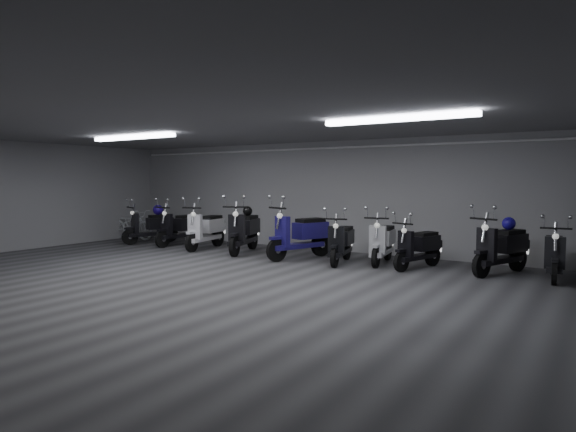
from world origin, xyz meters
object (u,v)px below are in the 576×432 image
Objects in this scene: bicycle at (131,221)px; helmet_0 at (247,211)px; scooter_2 at (205,223)px; scooter_8 at (501,239)px; helmet_1 at (509,224)px; scooter_1 at (179,221)px; scooter_7 at (418,240)px; scooter_3 at (244,224)px; scooter_9 at (554,246)px; helmet_2 at (158,210)px; scooter_4 at (300,227)px; scooter_6 at (382,234)px; scooter_0 at (150,221)px; scooter_5 at (341,235)px.

helmet_0 reaches higher than bicycle.
scooter_8 is (7.16, 0.43, -0.01)m from scooter_2.
helmet_1 is at bearing -4.13° from scooter_2.
scooter_2 is 7.29m from helmet_1.
scooter_1 is at bearing 162.98° from scooter_2.
scooter_7 reaches higher than helmet_1.
scooter_3 is 6.82m from scooter_9.
bicycle is at bearing 173.82° from helmet_2.
scooter_4 reaches higher than scooter_9.
scooter_7 is 5.44× the size of helmet_2.
scooter_1 is at bearing -176.77° from helmet_0.
helmet_1 is (2.47, 0.32, 0.33)m from scooter_6.
scooter_0 is 6.93× the size of helmet_1.
scooter_0 is 9.41m from helmet_1.
scooter_4 is at bearing -19.84° from scooter_3.
bicycle is at bearing -164.45° from scooter_7.
scooter_3 reaches higher than scooter_9.
scooter_8 is at bearing -93.00° from bicycle.
helmet_0 is (-5.98, -0.15, 0.35)m from scooter_8.
scooter_6 is 6.83m from helmet_2.
scooter_3 is 4.37m from scooter_7.
helmet_0 is (-0.08, 0.26, 0.30)m from scooter_3.
scooter_5 is 3.34m from helmet_1.
scooter_9 is (4.05, 0.52, -0.02)m from scooter_5.
helmet_1 is (0.09, 0.24, 0.29)m from scooter_8.
scooter_6 is (5.89, 0.20, -0.03)m from scooter_1.
scooter_1 reaches higher than scooter_0.
helmet_2 is (-10.11, -0.17, 0.34)m from scooter_9.
scooter_4 is at bearing -10.24° from helmet_0.
scooter_6 is (1.86, 0.39, -0.10)m from scooter_4.
scooter_8 is at bearing 24.30° from scooter_0.
scooter_3 reaches higher than scooter_2.
scooter_6 is at bearing 175.46° from scooter_9.
helmet_2 is at bearing 90.00° from scooter_0.
helmet_2 is at bearing -164.72° from scooter_4.
scooter_0 is 0.39m from helmet_2.
scooter_5 reaches higher than helmet_2.
scooter_2 is at bearing -154.79° from scooter_8.
scooter_2 is 1.11× the size of scooter_5.
scooter_1 is 2.37m from scooter_3.
scooter_9 is 10.12m from helmet_2.
bicycle is (-7.40, 0.49, -0.07)m from scooter_5.
scooter_4 reaches higher than scooter_1.
scooter_3 reaches higher than helmet_0.
scooter_0 is 7.76m from scooter_7.
scooter_4 reaches higher than helmet_0.
scooter_7 is 0.87× the size of scooter_8.
scooter_0 is 1.04× the size of scooter_5.
scooter_1 is at bearing -99.41° from bicycle.
scooter_5 is 7.41m from bicycle.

